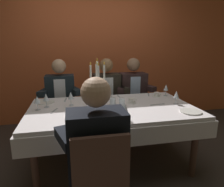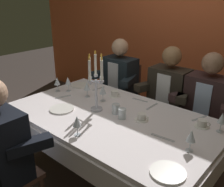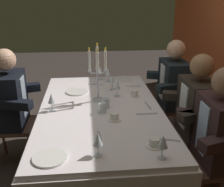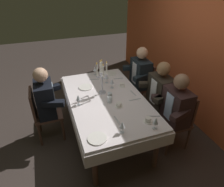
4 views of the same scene
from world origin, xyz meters
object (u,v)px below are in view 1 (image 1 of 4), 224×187
(coffee_cup_2, at_px, (87,98))
(candelabra, at_px, (98,85))
(dinner_plate_2, at_px, (77,115))
(seated_diner_0, at_px, (61,92))
(wine_glass_4, at_px, (46,98))
(coffee_cup_1, at_px, (131,101))
(dinner_plate_0, at_px, (191,112))
(water_tumbler_0, at_px, (122,102))
(wine_glass_5, at_px, (176,95))
(dinner_plate_1, at_px, (46,102))
(seated_diner_3, at_px, (133,89))
(wine_glass_3, at_px, (37,100))
(coffee_cup_0, at_px, (157,95))
(wine_glass_6, at_px, (166,88))
(wine_glass_0, at_px, (125,108))
(water_tumbler_1, at_px, (113,102))
(dining_table, at_px, (112,116))
(seated_diner_2, at_px, (106,90))
(seated_diner_1, at_px, (97,146))
(wine_glass_2, at_px, (87,94))
(wine_glass_1, at_px, (71,96))

(coffee_cup_2, bearing_deg, candelabra, -76.14)
(dinner_plate_2, height_order, seated_diner_0, seated_diner_0)
(wine_glass_4, relative_size, coffee_cup_1, 1.24)
(dinner_plate_0, relative_size, water_tumbler_0, 2.41)
(wine_glass_4, height_order, wine_glass_5, same)
(seated_diner_0, bearing_deg, water_tumbler_0, -49.69)
(dinner_plate_1, xyz_separation_m, seated_diner_3, (1.31, 0.55, -0.01))
(wine_glass_3, distance_m, coffee_cup_0, 1.57)
(wine_glass_6, bearing_deg, wine_glass_0, -136.36)
(water_tumbler_1, distance_m, coffee_cup_2, 0.42)
(candelabra, distance_m, seated_diner_3, 1.17)
(wine_glass_0, xyz_separation_m, coffee_cup_0, (0.67, 0.76, -0.09))
(coffee_cup_1, distance_m, coffee_cup_2, 0.58)
(wine_glass_4, bearing_deg, coffee_cup_2, 24.67)
(coffee_cup_0, height_order, seated_diner_0, seated_diner_0)
(dining_table, relative_size, water_tumbler_0, 20.82)
(dinner_plate_1, xyz_separation_m, wine_glass_0, (0.81, -0.76, 0.11))
(dining_table, xyz_separation_m, water_tumbler_0, (0.12, 0.01, 0.17))
(wine_glass_3, relative_size, seated_diner_3, 0.13)
(dinner_plate_0, xyz_separation_m, water_tumbler_1, (-0.77, 0.42, 0.04))
(coffee_cup_1, relative_size, seated_diner_2, 0.11)
(dinner_plate_0, relative_size, seated_diner_0, 0.18)
(wine_glass_0, bearing_deg, seated_diner_0, 116.49)
(seated_diner_2, bearing_deg, coffee_cup_0, -42.18)
(dining_table, distance_m, seated_diner_3, 1.04)
(wine_glass_0, bearing_deg, seated_diner_1, -126.16)
(dining_table, bearing_deg, wine_glass_6, 22.19)
(dinner_plate_2, xyz_separation_m, water_tumbler_1, (0.44, 0.27, 0.04))
(wine_glass_3, bearing_deg, seated_diner_1, -60.25)
(wine_glass_5, distance_m, coffee_cup_0, 0.41)
(candelabra, height_order, wine_glass_3, candelabra)
(seated_diner_1, bearing_deg, wine_glass_0, 53.84)
(dinner_plate_1, bearing_deg, seated_diner_0, 74.14)
(wine_glass_0, distance_m, water_tumbler_1, 0.48)
(wine_glass_5, bearing_deg, coffee_cup_2, 158.13)
(wine_glass_2, relative_size, seated_diner_2, 0.13)
(wine_glass_5, bearing_deg, dining_table, 175.60)
(coffee_cup_2, bearing_deg, wine_glass_4, -155.33)
(wine_glass_2, bearing_deg, coffee_cup_1, -8.74)
(water_tumbler_0, distance_m, water_tumbler_1, 0.11)
(wine_glass_1, xyz_separation_m, seated_diner_2, (0.56, 0.73, -0.12))
(wine_glass_0, distance_m, seated_diner_1, 0.58)
(wine_glass_0, bearing_deg, coffee_cup_0, 48.60)
(dining_table, height_order, seated_diner_1, seated_diner_1)
(dining_table, distance_m, dinner_plate_1, 0.86)
(wine_glass_0, height_order, seated_diner_1, seated_diner_1)
(wine_glass_3, relative_size, seated_diner_2, 0.13)
(dining_table, relative_size, seated_diner_2, 1.56)
(wine_glass_6, bearing_deg, coffee_cup_1, -157.21)
(wine_glass_3, relative_size, wine_glass_4, 1.00)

